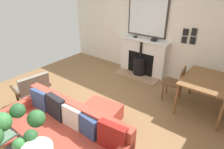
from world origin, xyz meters
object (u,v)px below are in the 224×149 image
dining_table (207,83)px  dining_chair_near_fireplace (177,81)px  mantel_bowl_near (135,37)px  ottoman (100,114)px  potted_plant (17,133)px  armchair_accent (32,88)px  mantel_bowl_far (154,40)px  fireplace (142,59)px  sofa (64,136)px  book_stack (4,140)px

dining_table → dining_chair_near_fireplace: bearing=-90.8°
mantel_bowl_near → ottoman: (2.43, 0.77, -0.81)m
dining_table → potted_plant: bearing=-17.4°
armchair_accent → dining_table: armchair_accent is taller
mantel_bowl_near → potted_plant: size_ratio=0.17×
ottoman → dining_chair_near_fireplace: bearing=154.2°
mantel_bowl_far → armchair_accent: mantel_bowl_far is taller
ottoman → armchair_accent: 1.58m
mantel_bowl_near → dining_table: 2.33m
mantel_bowl_near → fireplace: bearing=83.6°
fireplace → ottoman: 2.46m
armchair_accent → dining_table: bearing=125.6°
ottoman → dining_chair_near_fireplace: 1.86m
sofa → dining_chair_near_fireplace: bearing=162.4°
fireplace → armchair_accent: 2.99m
potted_plant → armchair_accent: bearing=-121.5°
book_stack → sofa: bearing=172.5°
fireplace → mantel_bowl_near: mantel_bowl_near is taller
potted_plant → dining_table: bearing=162.6°
mantel_bowl_far → ottoman: (2.43, 0.20, -0.82)m
mantel_bowl_far → armchair_accent: size_ratio=0.21×
mantel_bowl_near → armchair_accent: (2.85, -0.73, -0.59)m
book_stack → dining_table: bearing=155.4°
ottoman → armchair_accent: bearing=-74.4°
mantel_bowl_near → sofa: (3.27, 0.78, -0.69)m
fireplace → dining_table: bearing=68.6°
sofa → dining_table: size_ratio=1.91×
armchair_accent → mantel_bowl_far: bearing=155.4°
mantel_bowl_near → mantel_bowl_far: size_ratio=0.70×
fireplace → dining_table: 2.04m
mantel_bowl_near → armchair_accent: bearing=-14.5°
mantel_bowl_near → dining_chair_near_fireplace: mantel_bowl_near is taller
dining_table → armchair_accent: bearing=-54.4°
mantel_bowl_near → armchair_accent: mantel_bowl_near is taller
book_stack → fireplace: bearing=-174.1°
mantel_bowl_near → ottoman: 2.67m
armchair_accent → dining_table: (-2.07, 2.90, 0.18)m
potted_plant → dining_chair_near_fireplace: bearing=172.6°
fireplace → ottoman: size_ratio=1.95×
potted_plant → dining_table: 3.43m
mantel_bowl_far → dining_chair_near_fireplace: 1.39m
mantel_bowl_far → potted_plant: size_ratio=0.25×
fireplace → mantel_bowl_near: size_ratio=12.59×
mantel_bowl_near → mantel_bowl_far: 0.57m
book_stack → dining_table: 3.56m
fireplace → potted_plant: (3.97, 0.88, 0.75)m
ottoman → dining_table: bearing=139.9°
sofa → book_stack: 0.86m
fireplace → mantel_bowl_far: size_ratio=8.78×
armchair_accent → dining_chair_near_fireplace: dining_chair_near_fireplace is taller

